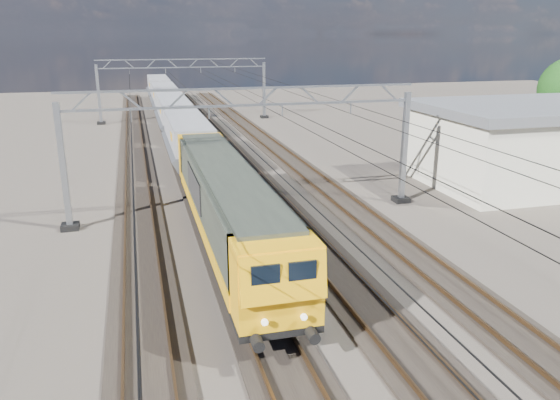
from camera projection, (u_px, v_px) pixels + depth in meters
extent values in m
plane|color=#2A251F|center=(264.00, 239.00, 27.22)|extent=(160.00, 160.00, 0.00)
cube|color=black|center=(141.00, 250.00, 25.72)|extent=(2.60, 140.00, 0.12)
cube|color=brown|center=(125.00, 248.00, 25.49)|extent=(0.08, 140.00, 0.16)
cube|color=brown|center=(156.00, 245.00, 25.85)|extent=(0.08, 140.00, 0.16)
cube|color=black|center=(225.00, 242.00, 26.71)|extent=(2.60, 140.00, 0.12)
cube|color=brown|center=(210.00, 240.00, 26.48)|extent=(0.08, 140.00, 0.16)
cube|color=brown|center=(239.00, 237.00, 26.84)|extent=(0.08, 140.00, 0.16)
cube|color=black|center=(303.00, 234.00, 27.69)|extent=(2.60, 140.00, 0.12)
cube|color=brown|center=(289.00, 232.00, 27.47)|extent=(0.08, 140.00, 0.16)
cube|color=brown|center=(316.00, 230.00, 27.82)|extent=(0.08, 140.00, 0.16)
cube|color=black|center=(375.00, 227.00, 28.68)|extent=(2.60, 140.00, 0.12)
cube|color=brown|center=(363.00, 226.00, 28.46)|extent=(0.08, 140.00, 0.16)
cube|color=brown|center=(388.00, 223.00, 28.81)|extent=(0.08, 140.00, 0.16)
cube|color=#90969D|center=(63.00, 168.00, 27.61)|extent=(0.30, 0.30, 6.60)
cube|color=#90969D|center=(404.00, 149.00, 32.30)|extent=(0.30, 0.30, 6.60)
cube|color=black|center=(70.00, 227.00, 28.53)|extent=(0.90, 0.90, 0.30)
cube|color=black|center=(401.00, 199.00, 33.21)|extent=(0.90, 0.90, 0.30)
cube|color=#90969D|center=(246.00, 88.00, 28.86)|extent=(19.30, 0.18, 0.12)
cube|color=#90969D|center=(246.00, 105.00, 29.12)|extent=(19.30, 0.18, 0.12)
cube|color=#90969D|center=(81.00, 102.00, 26.94)|extent=(1.03, 0.10, 0.94)
cube|color=#90969D|center=(131.00, 100.00, 27.53)|extent=(1.03, 0.10, 0.94)
cube|color=#90969D|center=(178.00, 99.00, 28.11)|extent=(1.03, 0.10, 0.94)
cube|color=#90969D|center=(224.00, 97.00, 28.70)|extent=(1.03, 0.10, 0.94)
cube|color=#90969D|center=(268.00, 96.00, 29.28)|extent=(1.03, 0.10, 0.94)
cube|color=#90969D|center=(310.00, 95.00, 29.87)|extent=(1.03, 0.10, 0.94)
cube|color=#90969D|center=(350.00, 94.00, 30.46)|extent=(1.03, 0.10, 0.94)
cube|color=#90969D|center=(389.00, 93.00, 31.04)|extent=(1.03, 0.10, 0.94)
cube|color=#90969D|center=(131.00, 116.00, 27.74)|extent=(0.06, 0.06, 0.65)
cube|color=#90969D|center=(209.00, 113.00, 28.72)|extent=(0.06, 0.06, 0.65)
cube|color=#90969D|center=(282.00, 110.00, 29.71)|extent=(0.06, 0.06, 0.65)
cube|color=#90969D|center=(351.00, 108.00, 30.70)|extent=(0.06, 0.06, 0.65)
cube|color=#90969D|center=(99.00, 95.00, 60.88)|extent=(0.30, 0.30, 6.60)
cube|color=#90969D|center=(264.00, 90.00, 65.57)|extent=(0.30, 0.30, 6.60)
cube|color=black|center=(101.00, 123.00, 61.80)|extent=(0.90, 0.90, 0.30)
cube|color=black|center=(264.00, 117.00, 66.49)|extent=(0.90, 0.90, 0.30)
cube|color=#90969D|center=(183.00, 59.00, 62.13)|extent=(19.30, 0.18, 0.12)
cube|color=#90969D|center=(183.00, 67.00, 62.39)|extent=(19.30, 0.18, 0.12)
cube|color=#90969D|center=(107.00, 64.00, 60.21)|extent=(1.03, 0.10, 0.94)
cube|color=#90969D|center=(129.00, 64.00, 60.80)|extent=(1.03, 0.10, 0.94)
cube|color=#90969D|center=(151.00, 64.00, 61.38)|extent=(1.03, 0.10, 0.94)
cube|color=#90969D|center=(172.00, 63.00, 61.97)|extent=(1.03, 0.10, 0.94)
cube|color=#90969D|center=(193.00, 63.00, 62.55)|extent=(1.03, 0.10, 0.94)
cube|color=#90969D|center=(214.00, 63.00, 63.14)|extent=(1.03, 0.10, 0.94)
cube|color=#90969D|center=(234.00, 63.00, 63.73)|extent=(1.03, 0.10, 0.94)
cube|color=#90969D|center=(254.00, 62.00, 64.31)|extent=(1.03, 0.10, 0.94)
cube|color=#90969D|center=(129.00, 71.00, 61.01)|extent=(0.06, 0.06, 0.65)
cube|color=#90969D|center=(166.00, 71.00, 61.99)|extent=(0.06, 0.06, 0.65)
cube|color=#90969D|center=(201.00, 70.00, 62.98)|extent=(0.06, 0.06, 0.65)
cube|color=#90969D|center=(235.00, 69.00, 63.97)|extent=(0.06, 0.06, 0.65)
cylinder|color=black|center=(131.00, 112.00, 31.53)|extent=(0.03, 140.00, 0.03)
cylinder|color=black|center=(130.00, 103.00, 31.38)|extent=(0.03, 140.00, 0.03)
cylinder|color=black|center=(200.00, 109.00, 32.51)|extent=(0.03, 140.00, 0.03)
cylinder|color=black|center=(200.00, 101.00, 32.37)|extent=(0.03, 140.00, 0.03)
cylinder|color=black|center=(265.00, 107.00, 33.50)|extent=(0.03, 140.00, 0.03)
cylinder|color=black|center=(265.00, 99.00, 33.36)|extent=(0.03, 140.00, 0.03)
cylinder|color=black|center=(327.00, 105.00, 34.49)|extent=(0.03, 140.00, 0.03)
cylinder|color=black|center=(327.00, 97.00, 34.34)|extent=(0.03, 140.00, 0.03)
cube|color=black|center=(257.00, 295.00, 19.74)|extent=(2.20, 3.60, 0.60)
cube|color=black|center=(208.00, 196.00, 31.76)|extent=(2.20, 3.60, 0.60)
cube|color=black|center=(227.00, 226.00, 25.64)|extent=(2.65, 20.00, 0.25)
cube|color=black|center=(227.00, 234.00, 25.75)|extent=(2.20, 4.50, 0.75)
cube|color=#2A3028|center=(226.00, 198.00, 25.23)|extent=(2.65, 17.00, 2.60)
cube|color=#FFB00D|center=(198.00, 220.00, 25.19)|extent=(0.04, 17.00, 0.60)
cube|color=#FFB00D|center=(255.00, 216.00, 25.85)|extent=(0.04, 17.00, 0.60)
cube|color=black|center=(194.00, 187.00, 25.72)|extent=(0.05, 5.00, 1.40)
cube|color=black|center=(250.00, 183.00, 26.38)|extent=(0.05, 5.00, 1.40)
cube|color=#2A3028|center=(225.00, 169.00, 24.83)|extent=(2.25, 18.00, 0.15)
cube|color=#FFB00D|center=(275.00, 279.00, 16.82)|extent=(2.65, 1.80, 2.60)
cube|color=#FFB00D|center=(283.00, 277.00, 15.79)|extent=(2.60, 0.46, 1.52)
cube|color=black|center=(266.00, 278.00, 15.54)|extent=(0.85, 0.08, 0.75)
cube|color=black|center=(302.00, 273.00, 15.81)|extent=(0.85, 0.08, 0.75)
cylinder|color=black|center=(257.00, 343.00, 15.91)|extent=(0.36, 0.50, 0.36)
cylinder|color=black|center=(313.00, 335.00, 16.33)|extent=(0.36, 0.50, 0.36)
cylinder|color=white|center=(265.00, 322.00, 15.89)|extent=(0.20, 0.08, 0.20)
cylinder|color=white|center=(304.00, 317.00, 16.18)|extent=(0.20, 0.08, 0.20)
cube|color=#FFB00D|center=(202.00, 157.00, 33.64)|extent=(2.65, 1.80, 2.60)
cube|color=#FFB00D|center=(199.00, 146.00, 34.37)|extent=(2.60, 0.46, 1.52)
cube|color=black|center=(190.00, 144.00, 34.30)|extent=(0.85, 0.08, 0.75)
cube|color=black|center=(208.00, 144.00, 34.57)|extent=(0.85, 0.08, 0.75)
cylinder|color=black|center=(187.00, 175.00, 34.95)|extent=(0.36, 0.50, 0.36)
cylinder|color=black|center=(213.00, 173.00, 35.36)|extent=(0.36, 0.50, 0.36)
cylinder|color=white|center=(190.00, 166.00, 34.74)|extent=(0.20, 0.08, 0.20)
cylinder|color=white|center=(209.00, 165.00, 35.04)|extent=(0.20, 0.08, 0.20)
cube|color=black|center=(195.00, 170.00, 37.96)|extent=(2.20, 2.60, 0.55)
cube|color=black|center=(183.00, 146.00, 46.28)|extent=(2.20, 2.60, 0.55)
cube|color=black|center=(188.00, 152.00, 42.01)|extent=(2.40, 13.00, 0.20)
cube|color=gray|center=(187.00, 130.00, 41.51)|extent=(2.80, 12.00, 1.80)
cube|color=#4F5358|center=(176.00, 147.00, 41.64)|extent=(1.48, 12.00, 1.36)
cube|color=#4F5358|center=(200.00, 146.00, 42.11)|extent=(1.48, 12.00, 1.36)
cube|color=#FFB00D|center=(171.00, 136.00, 38.36)|extent=(0.04, 1.20, 0.50)
cube|color=black|center=(178.00, 135.00, 51.08)|extent=(2.20, 2.60, 0.55)
cube|color=black|center=(171.00, 121.00, 59.40)|extent=(2.20, 2.60, 0.55)
cube|color=black|center=(174.00, 124.00, 55.14)|extent=(2.40, 13.00, 0.20)
cube|color=gray|center=(173.00, 107.00, 54.64)|extent=(2.80, 12.00, 1.80)
cube|color=#4F5358|center=(164.00, 120.00, 54.77)|extent=(1.48, 12.00, 1.36)
cube|color=#4F5358|center=(183.00, 119.00, 55.24)|extent=(1.48, 12.00, 1.36)
cube|color=#FFB00D|center=(160.00, 110.00, 51.48)|extent=(0.04, 1.20, 0.50)
cube|color=black|center=(168.00, 115.00, 64.21)|extent=(2.20, 2.60, 0.55)
cube|color=black|center=(163.00, 105.00, 72.53)|extent=(2.20, 2.60, 0.55)
cube|color=black|center=(165.00, 107.00, 68.26)|extent=(2.40, 13.00, 0.20)
cube|color=gray|center=(164.00, 93.00, 67.76)|extent=(2.80, 12.00, 1.80)
cube|color=#4F5358|center=(157.00, 103.00, 67.89)|extent=(1.48, 12.00, 1.36)
cube|color=#4F5358|center=(173.00, 103.00, 68.36)|extent=(1.48, 12.00, 1.36)
cube|color=#FFB00D|center=(154.00, 95.00, 64.61)|extent=(0.04, 1.20, 0.50)
cube|color=black|center=(161.00, 101.00, 77.33)|extent=(2.20, 2.60, 0.55)
cube|color=black|center=(158.00, 94.00, 85.65)|extent=(2.20, 2.60, 0.55)
cube|color=black|center=(159.00, 95.00, 81.39)|extent=(2.40, 13.00, 0.20)
cube|color=gray|center=(158.00, 83.00, 80.88)|extent=(2.80, 12.00, 1.80)
cube|color=#4F5358|center=(152.00, 92.00, 81.01)|extent=(1.48, 12.00, 1.36)
cube|color=#4F5358|center=(165.00, 92.00, 81.48)|extent=(1.48, 12.00, 1.36)
cube|color=#FFB00D|center=(149.00, 85.00, 77.73)|extent=(0.04, 1.20, 0.50)
cube|color=silver|center=(555.00, 146.00, 37.49)|extent=(18.00, 10.00, 4.80)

